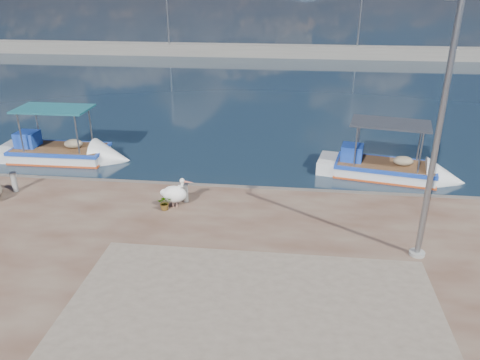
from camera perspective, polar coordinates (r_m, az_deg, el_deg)
name	(u,v)px	position (r m, az deg, el deg)	size (l,w,h in m)	color
ground	(224,274)	(13.64, -1.90, -11.40)	(1400.00, 1400.00, 0.00)	#162635
quay_patch	(249,337)	(10.89, 1.10, -18.57)	(9.00, 7.00, 0.01)	gray
breakwater	(280,51)	(51.59, 4.88, 15.40)	(120.00, 2.20, 7.50)	gray
boat_left	(59,155)	(23.32, -21.17, 2.90)	(5.95, 2.04, 2.86)	white
boat_right	(383,171)	(20.85, 17.05, 1.08)	(5.96, 2.94, 2.74)	white
pelican	(175,194)	(16.12, -7.96, -1.64)	(1.11, 0.52, 1.09)	tan
lamp_post	(436,146)	(13.14, 22.75, 3.89)	(0.44, 0.96, 7.00)	gray
bollard_near	(186,192)	(16.52, -6.65, -1.43)	(0.23, 0.23, 0.71)	gray
bollard_far	(14,181)	(19.09, -25.84, -0.13)	(0.25, 0.25, 0.76)	gray
potted_plant	(165,203)	(16.11, -9.14, -2.74)	(0.47, 0.41, 0.52)	#33722D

